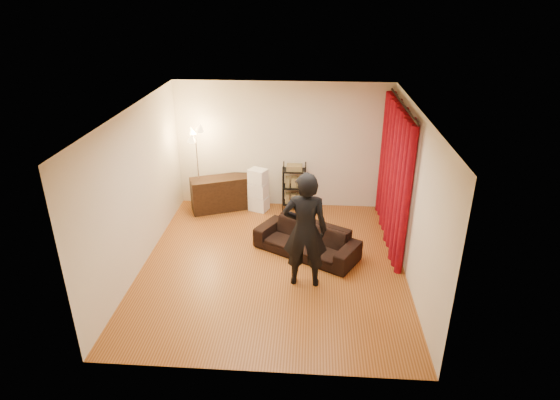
# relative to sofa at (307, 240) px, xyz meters

# --- Properties ---
(floor) EXTENTS (5.00, 5.00, 0.00)m
(floor) POSITION_rel_sofa_xyz_m (-0.57, -0.41, -0.27)
(floor) COLOR #9B5C26
(floor) RESTS_ON ground
(ceiling) EXTENTS (5.00, 5.00, 0.00)m
(ceiling) POSITION_rel_sofa_xyz_m (-0.57, -0.41, 2.43)
(ceiling) COLOR white
(ceiling) RESTS_ON ground
(wall_back) EXTENTS (5.00, 0.00, 5.00)m
(wall_back) POSITION_rel_sofa_xyz_m (-0.57, 2.09, 1.08)
(wall_back) COLOR beige
(wall_back) RESTS_ON ground
(wall_front) EXTENTS (5.00, 0.00, 5.00)m
(wall_front) POSITION_rel_sofa_xyz_m (-0.57, -2.91, 1.08)
(wall_front) COLOR beige
(wall_front) RESTS_ON ground
(wall_left) EXTENTS (0.00, 5.00, 5.00)m
(wall_left) POSITION_rel_sofa_xyz_m (-2.82, -0.41, 1.08)
(wall_left) COLOR beige
(wall_left) RESTS_ON ground
(wall_right) EXTENTS (0.00, 5.00, 5.00)m
(wall_right) POSITION_rel_sofa_xyz_m (1.68, -0.41, 1.08)
(wall_right) COLOR beige
(wall_right) RESTS_ON ground
(curtain_rod) EXTENTS (0.04, 2.65, 0.04)m
(curtain_rod) POSITION_rel_sofa_xyz_m (1.58, 0.71, 2.31)
(curtain_rod) COLOR black
(curtain_rod) RESTS_ON wall_right
(curtain) EXTENTS (0.22, 2.65, 2.55)m
(curtain) POSITION_rel_sofa_xyz_m (1.56, 0.71, 1.00)
(curtain) COLOR maroon
(curtain) RESTS_ON ground
(sofa) EXTENTS (1.99, 1.56, 0.55)m
(sofa) POSITION_rel_sofa_xyz_m (0.00, 0.00, 0.00)
(sofa) COLOR black
(sofa) RESTS_ON ground
(person) EXTENTS (0.71, 0.47, 1.93)m
(person) POSITION_rel_sofa_xyz_m (-0.02, -0.92, 0.69)
(person) COLOR black
(person) RESTS_ON ground
(media_cabinet) EXTENTS (1.33, 0.90, 0.73)m
(media_cabinet) POSITION_rel_sofa_xyz_m (-1.87, 1.74, 0.09)
(media_cabinet) COLOR black
(media_cabinet) RESTS_ON ground
(storage_boxes) EXTENTS (0.47, 0.43, 0.94)m
(storage_boxes) POSITION_rel_sofa_xyz_m (-1.06, 1.73, 0.20)
(storage_boxes) COLOR white
(storage_boxes) RESTS_ON ground
(wire_shelf) EXTENTS (0.55, 0.47, 1.03)m
(wire_shelf) POSITION_rel_sofa_xyz_m (-0.31, 1.86, 0.24)
(wire_shelf) COLOR black
(wire_shelf) RESTS_ON ground
(floor_lamp) EXTENTS (0.43, 0.43, 1.86)m
(floor_lamp) POSITION_rel_sofa_xyz_m (-2.30, 1.61, 0.65)
(floor_lamp) COLOR silver
(floor_lamp) RESTS_ON ground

